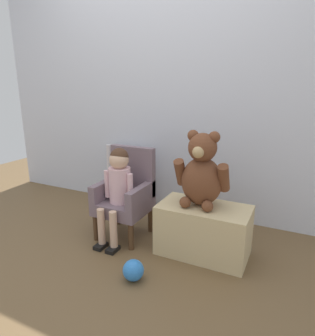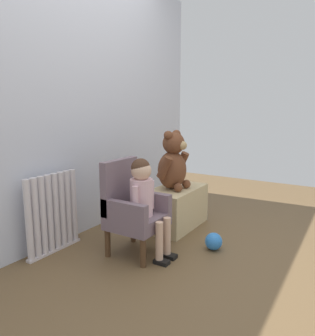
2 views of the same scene
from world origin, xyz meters
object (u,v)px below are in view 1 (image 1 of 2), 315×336
object	(u,v)px
radiator	(128,177)
child_armchair	(126,193)
large_teddy_bear	(202,173)
toy_ball	(133,270)
low_bench	(203,230)
child_figure	(118,182)

from	to	relation	value
radiator	child_armchair	distance (m)	0.61
large_teddy_bear	toy_ball	distance (m)	0.79
low_bench	toy_ball	xyz separation A→B (m)	(-0.30, -0.50, -0.12)
low_bench	large_teddy_bear	distance (m)	0.42
child_figure	toy_ball	size ratio (longest dim) A/B	5.44
child_figure	toy_ball	world-z (taller)	child_figure
child_armchair	toy_ball	distance (m)	0.70
child_armchair	low_bench	bearing A→B (deg)	-1.99
low_bench	large_teddy_bear	xyz separation A→B (m)	(-0.04, 0.02, 0.42)
toy_ball	large_teddy_bear	bearing A→B (deg)	63.24
radiator	low_bench	size ratio (longest dim) A/B	0.95
child_armchair	child_figure	distance (m)	0.18
large_teddy_bear	toy_ball	xyz separation A→B (m)	(-0.26, -0.52, -0.54)
child_armchair	low_bench	distance (m)	0.69
child_figure	low_bench	distance (m)	0.74
child_figure	low_bench	bearing A→B (deg)	7.64
child_figure	toy_ball	distance (m)	0.69
low_bench	toy_ball	bearing A→B (deg)	-120.93
child_armchair	toy_ball	bearing A→B (deg)	-54.87
radiator	child_figure	xyz separation A→B (m)	(0.31, -0.64, 0.18)
child_armchair	child_figure	world-z (taller)	child_figure
child_armchair	large_teddy_bear	xyz separation A→B (m)	(0.63, -0.00, 0.26)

